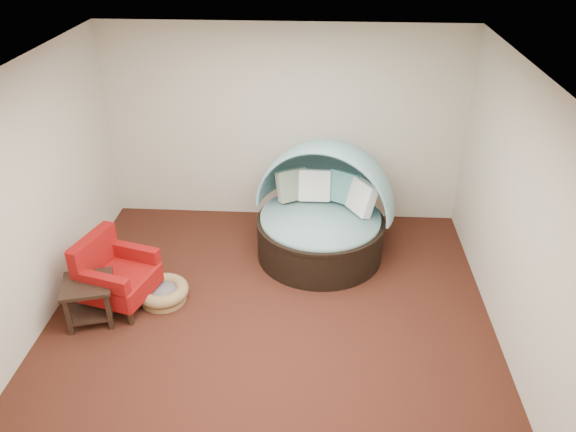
# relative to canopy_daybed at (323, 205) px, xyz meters

# --- Properties ---
(floor) EXTENTS (5.00, 5.00, 0.00)m
(floor) POSITION_rel_canopy_daybed_xyz_m (-0.57, -1.50, -0.70)
(floor) COLOR #462014
(floor) RESTS_ON ground
(wall_back) EXTENTS (5.00, 0.00, 5.00)m
(wall_back) POSITION_rel_canopy_daybed_xyz_m (-0.57, 1.00, 0.70)
(wall_back) COLOR beige
(wall_back) RESTS_ON floor
(wall_front) EXTENTS (5.00, 0.00, 5.00)m
(wall_front) POSITION_rel_canopy_daybed_xyz_m (-0.57, -4.00, 0.70)
(wall_front) COLOR beige
(wall_front) RESTS_ON floor
(wall_left) EXTENTS (0.00, 5.00, 5.00)m
(wall_left) POSITION_rel_canopy_daybed_xyz_m (-3.07, -1.50, 0.70)
(wall_left) COLOR beige
(wall_left) RESTS_ON floor
(wall_right) EXTENTS (0.00, 5.00, 5.00)m
(wall_right) POSITION_rel_canopy_daybed_xyz_m (1.93, -1.50, 0.70)
(wall_right) COLOR beige
(wall_right) RESTS_ON floor
(ceiling) EXTENTS (5.00, 5.00, 0.00)m
(ceiling) POSITION_rel_canopy_daybed_xyz_m (-0.57, -1.50, 2.10)
(ceiling) COLOR white
(ceiling) RESTS_ON wall_back
(canopy_daybed) EXTENTS (2.07, 2.03, 1.52)m
(canopy_daybed) POSITION_rel_canopy_daybed_xyz_m (0.00, 0.00, 0.00)
(canopy_daybed) COLOR black
(canopy_daybed) RESTS_ON floor
(pet_basket) EXTENTS (0.68, 0.68, 0.21)m
(pet_basket) POSITION_rel_canopy_daybed_xyz_m (-1.86, -1.18, -0.59)
(pet_basket) COLOR olive
(pet_basket) RESTS_ON floor
(red_armchair) EXTENTS (0.91, 0.91, 0.87)m
(red_armchair) POSITION_rel_canopy_daybed_xyz_m (-2.37, -1.24, -0.31)
(red_armchair) COLOR black
(red_armchair) RESTS_ON floor
(side_table) EXTENTS (0.65, 0.65, 0.51)m
(side_table) POSITION_rel_canopy_daybed_xyz_m (-2.57, -1.57, -0.38)
(side_table) COLOR black
(side_table) RESTS_ON floor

